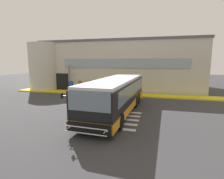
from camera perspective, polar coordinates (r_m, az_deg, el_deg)
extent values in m
cube|color=#353538|center=(17.19, -3.84, -4.49)|extent=(80.00, 90.00, 0.02)
cube|color=silver|center=(11.14, -3.80, -12.04)|extent=(4.40, 0.36, 0.01)
cube|color=silver|center=(11.94, -2.42, -10.55)|extent=(4.40, 0.36, 0.01)
cube|color=silver|center=(12.76, -1.23, -9.25)|extent=(4.40, 0.36, 0.01)
cube|color=silver|center=(13.58, -0.18, -8.10)|extent=(4.40, 0.36, 0.01)
cube|color=silver|center=(14.42, 0.73, -7.08)|extent=(4.40, 0.36, 0.01)
cube|color=beige|center=(28.36, 3.81, 7.59)|extent=(22.05, 12.00, 6.60)
cube|color=#56565B|center=(28.49, 3.89, 14.54)|extent=(22.25, 12.20, 0.30)
cylinder|color=beige|center=(27.40, -20.89, 6.97)|extent=(4.40, 4.40, 6.60)
cube|color=black|center=(25.45, -15.82, 2.36)|extent=(1.80, 0.16, 2.40)
cube|color=#8C9EAD|center=(22.23, 3.44, 8.49)|extent=(16.05, 0.10, 1.20)
cube|color=yellow|center=(21.68, 0.16, -1.41)|extent=(26.05, 2.00, 0.15)
cylinder|color=slate|center=(24.23, -13.69, 3.64)|extent=(0.28, 0.28, 3.37)
cube|color=black|center=(13.84, 1.51, -1.71)|extent=(3.03, 10.51, 2.15)
cube|color=orange|center=(14.01, 1.49, -4.93)|extent=(3.07, 10.56, 0.55)
cube|color=silver|center=(13.67, 1.53, 3.13)|extent=(2.92, 10.31, 0.20)
cube|color=slate|center=(8.97, -7.47, -3.79)|extent=(2.35, 0.23, 1.05)
cube|color=slate|center=(13.76, 7.05, 0.27)|extent=(0.47, 9.20, 0.95)
cube|color=slate|center=(14.44, -3.11, 0.74)|extent=(0.47, 9.20, 0.95)
cube|color=black|center=(8.90, -7.52, -1.56)|extent=(2.15, 0.20, 0.28)
cube|color=black|center=(9.27, -7.63, -12.40)|extent=(2.46, 0.31, 0.52)
sphere|color=beige|center=(8.87, -1.56, -13.19)|extent=(0.18, 0.18, 0.18)
sphere|color=beige|center=(9.68, -13.36, -11.49)|extent=(0.18, 0.18, 0.18)
cylinder|color=#B7B7BF|center=(9.82, -14.96, -2.02)|extent=(0.40, 0.07, 0.05)
cube|color=black|center=(9.93, -15.94, -1.94)|extent=(0.05, 0.20, 0.28)
cylinder|color=black|center=(10.60, 2.62, -10.28)|extent=(0.35, 1.01, 1.00)
cylinder|color=black|center=(11.39, -9.04, -9.00)|extent=(0.35, 1.01, 1.00)
cylinder|color=black|center=(15.70, 7.63, -3.95)|extent=(0.35, 1.01, 1.00)
cylinder|color=black|center=(16.24, -0.58, -3.43)|extent=(0.35, 1.01, 1.00)
cylinder|color=black|center=(16.95, 8.37, -3.00)|extent=(0.35, 1.01, 1.00)
cylinder|color=black|center=(17.46, 0.73, -2.55)|extent=(0.35, 1.01, 1.00)
cylinder|color=#B7B7BF|center=(9.01, -8.63, -13.96)|extent=(2.25, 0.16, 0.06)
cylinder|color=#B7B7BF|center=(8.90, -8.68, -12.18)|extent=(2.25, 0.16, 0.06)
cylinder|color=#B7B7BF|center=(8.77, -2.16, -13.46)|extent=(0.07, 0.50, 0.05)
cylinder|color=#B7B7BF|center=(9.56, -13.50, -11.78)|extent=(0.07, 0.50, 0.05)
cylinder|color=#4C4233|center=(22.99, -12.91, 0.22)|extent=(0.15, 0.15, 0.85)
cylinder|color=#4C4233|center=(23.03, -13.39, 0.22)|extent=(0.15, 0.15, 0.85)
cube|color=#2659A5|center=(22.92, -13.21, 1.99)|extent=(0.42, 0.31, 0.58)
sphere|color=tan|center=(22.87, -13.25, 3.03)|extent=(0.23, 0.23, 0.23)
cylinder|color=#2659A5|center=(22.86, -12.60, 1.87)|extent=(0.09, 0.09, 0.55)
cylinder|color=#2659A5|center=(22.98, -13.81, 1.86)|extent=(0.09, 0.09, 0.55)
cylinder|color=#2D2D33|center=(22.77, -10.28, 0.22)|extent=(0.15, 0.15, 0.85)
cylinder|color=#2D2D33|center=(22.94, -10.54, 0.28)|extent=(0.15, 0.15, 0.85)
cube|color=#996633|center=(22.76, -10.46, 2.03)|extent=(0.44, 0.39, 0.58)
sphere|color=tan|center=(22.71, -10.49, 3.08)|extent=(0.23, 0.23, 0.23)
cylinder|color=#996633|center=(22.56, -10.13, 1.85)|extent=(0.09, 0.09, 0.55)
cylinder|color=#996633|center=(22.98, -10.79, 1.96)|extent=(0.09, 0.09, 0.55)
cube|color=#26663F|center=(22.85, -10.10, 2.02)|extent=(0.35, 0.32, 0.44)
cylinder|color=#4C4233|center=(22.66, -6.76, 0.26)|extent=(0.15, 0.15, 0.85)
cylinder|color=#4C4233|center=(22.70, -7.26, 0.27)|extent=(0.15, 0.15, 0.85)
cube|color=#2659A5|center=(22.58, -7.05, 2.06)|extent=(0.41, 0.27, 0.58)
sphere|color=tan|center=(22.53, -7.07, 3.12)|extent=(0.23, 0.23, 0.23)
cylinder|color=#2659A5|center=(22.53, -6.42, 1.93)|extent=(0.09, 0.09, 0.55)
cylinder|color=#2659A5|center=(22.64, -7.66, 1.94)|extent=(0.09, 0.09, 0.55)
cylinder|color=yellow|center=(19.84, 9.66, -1.42)|extent=(0.18, 0.18, 0.90)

